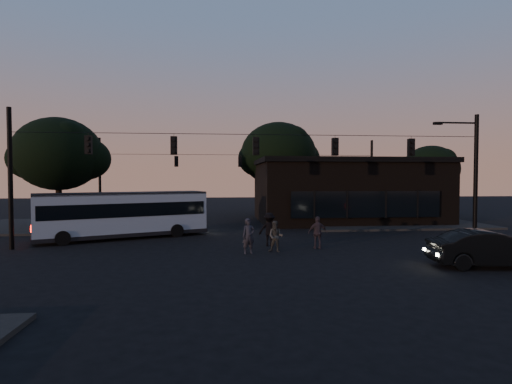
{
  "coord_description": "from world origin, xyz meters",
  "views": [
    {
      "loc": [
        -2.12,
        -18.13,
        3.78
      ],
      "look_at": [
        0.0,
        4.0,
        3.0
      ],
      "focal_mm": 28.0,
      "sensor_mm": 36.0,
      "label": 1
    }
  ],
  "objects": [
    {
      "name": "pedestrian_a",
      "position": [
        -0.6,
        1.61,
        0.88
      ],
      "size": [
        0.72,
        0.56,
        1.77
      ],
      "primitive_type": "imported",
      "rotation": [
        0.0,
        0.0,
        0.23
      ],
      "color": "black",
      "rests_on": "ground"
    },
    {
      "name": "tree_right",
      "position": [
        18.0,
        18.0,
        4.63
      ],
      "size": [
        5.2,
        5.2,
        6.86
      ],
      "color": "black",
      "rests_on": "ground"
    },
    {
      "name": "signal_rig_near",
      "position": [
        0.0,
        4.0,
        4.45
      ],
      "size": [
        26.24,
        0.3,
        7.5
      ],
      "color": "black",
      "rests_on": "ground"
    },
    {
      "name": "tree_behind",
      "position": [
        4.0,
        22.0,
        6.19
      ],
      "size": [
        7.6,
        7.6,
        9.43
      ],
      "color": "black",
      "rests_on": "ground"
    },
    {
      "name": "tree_left",
      "position": [
        -14.0,
        13.0,
        5.57
      ],
      "size": [
        6.4,
        6.4,
        8.3
      ],
      "color": "black",
      "rests_on": "ground"
    },
    {
      "name": "building",
      "position": [
        9.0,
        15.97,
        2.71
      ],
      "size": [
        15.4,
        10.41,
        5.4
      ],
      "color": "black",
      "rests_on": "ground"
    },
    {
      "name": "signal_rig_far",
      "position": [
        0.0,
        20.0,
        4.2
      ],
      "size": [
        26.24,
        0.3,
        7.5
      ],
      "color": "black",
      "rests_on": "ground"
    },
    {
      "name": "ground",
      "position": [
        0.0,
        0.0,
        0.0
      ],
      "size": [
        120.0,
        120.0,
        0.0
      ],
      "primitive_type": "plane",
      "color": "black",
      "rests_on": "ground"
    },
    {
      "name": "bus",
      "position": [
        -7.98,
        7.44,
        1.62
      ],
      "size": [
        10.32,
        6.32,
        2.88
      ],
      "rotation": [
        0.0,
        0.0,
        0.42
      ],
      "color": "#8292A5",
      "rests_on": "ground"
    },
    {
      "name": "pedestrian_c",
      "position": [
        3.19,
        2.66,
        0.87
      ],
      "size": [
        1.05,
        0.53,
        1.73
      ],
      "primitive_type": "imported",
      "rotation": [
        0.0,
        0.0,
        3.04
      ],
      "color": "#2E262D",
      "rests_on": "ground"
    },
    {
      "name": "car",
      "position": [
        9.27,
        -2.42,
        0.79
      ],
      "size": [
        4.93,
        2.2,
        1.57
      ],
      "primitive_type": "imported",
      "rotation": [
        0.0,
        0.0,
        1.46
      ],
      "color": "black",
      "rests_on": "ground"
    },
    {
      "name": "sidewalk_far_left",
      "position": [
        -14.0,
        14.0,
        0.07
      ],
      "size": [
        14.0,
        10.0,
        0.15
      ],
      "primitive_type": "cube",
      "color": "black",
      "rests_on": "ground"
    },
    {
      "name": "pedestrian_b",
      "position": [
        0.82,
        1.95,
        0.8
      ],
      "size": [
        0.94,
        0.85,
        1.59
      ],
      "primitive_type": "imported",
      "rotation": [
        0.0,
        0.0,
        -0.38
      ],
      "color": "#353530",
      "rests_on": "ground"
    },
    {
      "name": "pedestrian_d",
      "position": [
        0.73,
        3.79,
        0.92
      ],
      "size": [
        1.33,
        0.96,
        1.84
      ],
      "primitive_type": "imported",
      "rotation": [
        0.0,
        0.0,
        2.89
      ],
      "color": "black",
      "rests_on": "ground"
    },
    {
      "name": "sidewalk_far_right",
      "position": [
        12.0,
        14.0,
        0.07
      ],
      "size": [
        14.0,
        10.0,
        0.15
      ],
      "primitive_type": "cube",
      "color": "black",
      "rests_on": "ground"
    }
  ]
}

